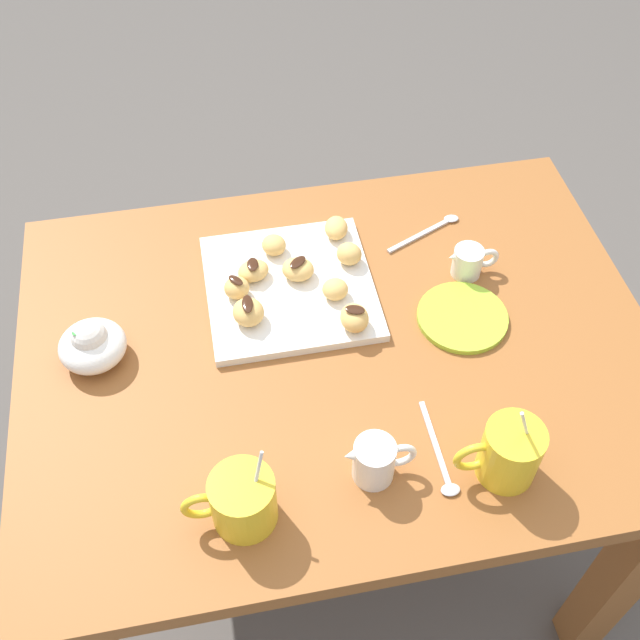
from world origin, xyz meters
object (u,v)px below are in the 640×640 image
(beignet_4, at_px, (237,288))
(beignet_6, at_px, (349,254))
(coffee_mug_yellow_right, at_px, (241,500))
(beignet_7, at_px, (253,271))
(beignet_5, at_px, (336,228))
(chocolate_sauce_pitcher, at_px, (468,261))
(beignet_8, at_px, (248,312))
(saucer_lime_left, at_px, (462,317))
(beignet_1, at_px, (298,269))
(coffee_mug_yellow_left, at_px, (509,452))
(ice_cream_bowl, at_px, (92,344))
(pastry_plate_square, at_px, (290,287))
(cream_pitcher_white, at_px, (373,460))
(beignet_3, at_px, (335,289))
(beignet_0, at_px, (274,245))
(beignet_2, at_px, (354,318))
(dining_table, at_px, (337,388))

(beignet_4, xyz_separation_m, beignet_6, (-0.20, -0.04, 0.00))
(coffee_mug_yellow_right, height_order, beignet_7, coffee_mug_yellow_right)
(beignet_4, relative_size, beignet_5, 0.80)
(chocolate_sauce_pitcher, bearing_deg, coffee_mug_yellow_right, 40.90)
(chocolate_sauce_pitcher, bearing_deg, beignet_8, 7.11)
(saucer_lime_left, distance_m, beignet_1, 0.29)
(coffee_mug_yellow_left, distance_m, ice_cream_bowl, 0.65)
(beignet_5, relative_size, beignet_8, 0.98)
(pastry_plate_square, height_order, cream_pitcher_white, cream_pitcher_white)
(ice_cream_bowl, height_order, beignet_3, ice_cream_bowl)
(chocolate_sauce_pitcher, relative_size, saucer_lime_left, 0.61)
(beignet_0, xyz_separation_m, beignet_8, (0.06, 0.15, 0.00))
(beignet_0, bearing_deg, beignet_8, 66.65)
(chocolate_sauce_pitcher, height_order, beignet_5, chocolate_sauce_pitcher)
(beignet_7, bearing_deg, beignet_6, -178.35)
(cream_pitcher_white, xyz_separation_m, chocolate_sauce_pitcher, (-0.25, -0.35, -0.01))
(chocolate_sauce_pitcher, xyz_separation_m, beignet_1, (0.29, -0.03, 0.00))
(pastry_plate_square, distance_m, beignet_6, 0.12)
(beignet_6, bearing_deg, pastry_plate_square, 16.87)
(coffee_mug_yellow_left, relative_size, beignet_4, 3.52)
(saucer_lime_left, bearing_deg, pastry_plate_square, -23.40)
(saucer_lime_left, xyz_separation_m, beignet_8, (0.35, -0.05, 0.03))
(beignet_3, xyz_separation_m, beignet_5, (-0.03, -0.15, -0.00))
(chocolate_sauce_pitcher, relative_size, beignet_7, 1.69)
(saucer_lime_left, bearing_deg, beignet_3, -21.00)
(beignet_3, relative_size, beignet_7, 0.81)
(saucer_lime_left, relative_size, beignet_7, 2.79)
(beignet_5, bearing_deg, beignet_1, 46.04)
(saucer_lime_left, height_order, beignet_2, beignet_2)
(dining_table, bearing_deg, cream_pitcher_white, 89.61)
(beignet_3, distance_m, beignet_8, 0.15)
(coffee_mug_yellow_right, height_order, beignet_5, coffee_mug_yellow_right)
(coffee_mug_yellow_left, distance_m, beignet_4, 0.52)
(coffee_mug_yellow_right, height_order, saucer_lime_left, coffee_mug_yellow_right)
(pastry_plate_square, xyz_separation_m, saucer_lime_left, (-0.27, 0.12, -0.00))
(saucer_lime_left, bearing_deg, chocolate_sauce_pitcher, -111.27)
(beignet_0, xyz_separation_m, beignet_7, (0.04, 0.05, -0.00))
(coffee_mug_yellow_left, bearing_deg, chocolate_sauce_pitcher, -100.15)
(ice_cream_bowl, xyz_separation_m, beignet_4, (-0.24, -0.08, -0.00))
(saucer_lime_left, bearing_deg, beignet_1, -27.81)
(beignet_6, bearing_deg, beignet_7, 1.65)
(cream_pitcher_white, bearing_deg, beignet_4, -67.76)
(saucer_lime_left, distance_m, beignet_4, 0.38)
(pastry_plate_square, bearing_deg, dining_table, 114.31)
(ice_cream_bowl, bearing_deg, beignet_5, -156.37)
(beignet_0, relative_size, beignet_8, 0.82)
(pastry_plate_square, distance_m, ice_cream_bowl, 0.34)
(beignet_4, relative_size, beignet_8, 0.78)
(dining_table, height_order, coffee_mug_yellow_left, coffee_mug_yellow_left)
(beignet_3, bearing_deg, beignet_4, -11.47)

